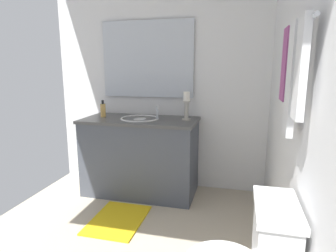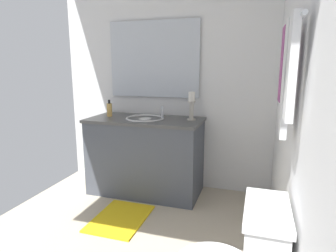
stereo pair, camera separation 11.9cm
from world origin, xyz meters
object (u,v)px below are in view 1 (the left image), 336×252
at_px(towel_near_corner, 301,68).
at_px(towel_near_vanity, 286,65).
at_px(candle_holder_tall, 186,105).
at_px(towel_center, 291,80).
at_px(towel_bar, 300,26).
at_px(sink_basin, 140,122).
at_px(vanity_cabinet, 140,156).
at_px(bath_mat, 118,220).
at_px(mirror, 147,59).
at_px(soap_bottle, 103,110).

bearing_deg(towel_near_corner, towel_near_vanity, 180.00).
height_order(candle_holder_tall, towel_center, towel_center).
bearing_deg(towel_bar, sink_basin, -135.93).
bearing_deg(towel_near_corner, vanity_cabinet, -140.70).
xyz_separation_m(candle_holder_tall, towel_near_vanity, (1.14, 0.76, 0.39)).
height_order(sink_basin, towel_near_corner, towel_near_corner).
relative_size(sink_basin, bath_mat, 0.67).
xyz_separation_m(sink_basin, towel_center, (1.29, 1.23, 0.51)).
bearing_deg(towel_near_vanity, mirror, -137.72).
bearing_deg(towel_bar, candle_holder_tall, -150.24).
xyz_separation_m(towel_near_vanity, bath_mat, (-0.45, -1.24, -1.34)).
distance_m(candle_holder_tall, bath_mat, 1.27).
bearing_deg(towel_bar, soap_bottle, -128.06).
bearing_deg(mirror, towel_bar, 38.53).
bearing_deg(towel_bar, bath_mat, -118.08).
xyz_separation_m(candle_holder_tall, towel_center, (1.35, 0.76, 0.32)).
bearing_deg(towel_center, candle_holder_tall, -150.82).
height_order(candle_holder_tall, bath_mat, candle_holder_tall).
bearing_deg(towel_center, towel_near_corner, 0.00).
xyz_separation_m(vanity_cabinet, candle_holder_tall, (-0.06, 0.48, 0.55)).
distance_m(vanity_cabinet, towel_near_corner, 2.16).
bearing_deg(towel_near_vanity, towel_bar, 4.78).
bearing_deg(towel_near_corner, towel_center, 180.00).
xyz_separation_m(vanity_cabinet, sink_basin, (0.00, 0.00, 0.36)).
relative_size(soap_bottle, towel_near_vanity, 0.46).
height_order(sink_basin, towel_near_vanity, towel_near_vanity).
height_order(sink_basin, candle_holder_tall, candle_holder_tall).
bearing_deg(towel_center, towel_bar, 90.00).
distance_m(vanity_cabinet, towel_near_vanity, 1.89).
relative_size(mirror, towel_center, 1.90).
bearing_deg(bath_mat, towel_near_corner, 54.42).
height_order(vanity_cabinet, bath_mat, vanity_cabinet).
xyz_separation_m(soap_bottle, towel_bar, (1.31, 1.67, 0.64)).
height_order(vanity_cabinet, sink_basin, sink_basin).
bearing_deg(mirror, towel_near_corner, 34.62).
distance_m(soap_bottle, towel_center, 2.15).
bearing_deg(vanity_cabinet, soap_bottle, -92.08).
height_order(sink_basin, mirror, mirror).
relative_size(candle_holder_tall, bath_mat, 0.47).
relative_size(towel_bar, bath_mat, 1.08).
bearing_deg(sink_basin, vanity_cabinet, -90.00).
xyz_separation_m(mirror, towel_near_corner, (1.79, 1.24, -0.08)).
relative_size(towel_bar, towel_near_vanity, 1.66).
bearing_deg(towel_near_corner, sink_basin, -140.72).
bearing_deg(towel_center, sink_basin, -136.35).
height_order(vanity_cabinet, soap_bottle, soap_bottle).
distance_m(towel_near_vanity, towel_center, 0.23).
height_order(towel_near_vanity, towel_near_corner, same).
distance_m(sink_basin, candle_holder_tall, 0.52).
bearing_deg(towel_near_vanity, towel_center, 0.00).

